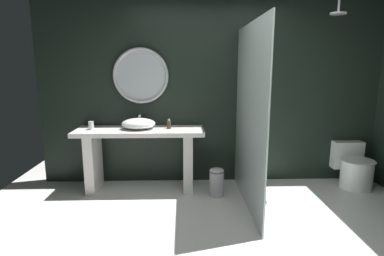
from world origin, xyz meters
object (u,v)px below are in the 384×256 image
soap_dispenser (169,124)px  waste_bin (217,182)px  toilet (354,168)px  rain_shower_head (338,11)px  round_wall_mirror (141,76)px  tumbler_cup (91,125)px  vessel_sink (139,124)px

soap_dispenser → waste_bin: soap_dispenser is taller
toilet → rain_shower_head: bearing=-155.7°
round_wall_mirror → soap_dispenser: bearing=-32.8°
round_wall_mirror → waste_bin: size_ratio=2.05×
round_wall_mirror → toilet: (2.91, -0.25, -1.25)m
tumbler_cup → waste_bin: tumbler_cup is taller
vessel_sink → rain_shower_head: size_ratio=1.56×
tumbler_cup → toilet: (3.53, 0.02, -0.62)m
soap_dispenser → round_wall_mirror: bearing=147.2°
rain_shower_head → toilet: rain_shower_head is taller
soap_dispenser → vessel_sink: bearing=-178.9°
vessel_sink → tumbler_cup: (-0.61, -0.01, -0.02)m
soap_dispenser → toilet: 2.60m
soap_dispenser → tumbler_cup: bearing=-178.9°
vessel_sink → round_wall_mirror: round_wall_mirror is taller
vessel_sink → waste_bin: bearing=-15.0°
rain_shower_head → soap_dispenser: bearing=173.1°
tumbler_cup → toilet: bearing=0.2°
vessel_sink → soap_dispenser: bearing=1.1°
vessel_sink → toilet: size_ratio=0.74×
vessel_sink → waste_bin: (1.00, -0.27, -0.71)m
round_wall_mirror → toilet: bearing=-4.9°
toilet → vessel_sink: bearing=-179.9°
vessel_sink → tumbler_cup: size_ratio=4.10×
vessel_sink → toilet: (2.92, 0.00, -0.64)m
round_wall_mirror → toilet: size_ratio=1.27×
soap_dispenser → rain_shower_head: size_ratio=0.46×
tumbler_cup → rain_shower_head: rain_shower_head is taller
soap_dispenser → round_wall_mirror: 0.77m
tumbler_cup → waste_bin: 1.77m
tumbler_cup → round_wall_mirror: size_ratio=0.14×
vessel_sink → toilet: bearing=0.1°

